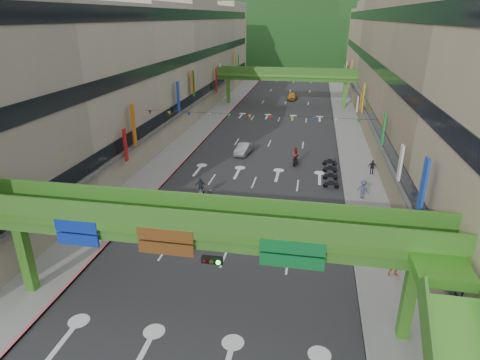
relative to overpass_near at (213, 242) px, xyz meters
name	(u,v)px	position (x,y,z in m)	size (l,w,h in m)	color
road_slab	(277,125)	(-0.93, 44.62, -5.20)	(18.00, 140.00, 0.02)	#28282B
sidewalk_left	(209,122)	(-11.93, 44.62, -5.13)	(4.00, 140.00, 0.15)	gray
sidewalk_right	(348,128)	(10.07, 44.62, -5.13)	(4.00, 140.00, 0.15)	gray
curb_left	(221,122)	(-10.03, 44.62, -5.12)	(0.20, 140.00, 0.18)	#CC5959
curb_right	(335,127)	(8.17, 44.62, -5.12)	(0.20, 140.00, 0.18)	gray
building_row_left	(159,61)	(-19.86, 44.62, 4.25)	(12.80, 95.00, 19.00)	#9E937F
building_row_right	(412,66)	(18.00, 44.62, 4.25)	(12.80, 95.00, 19.00)	gray
overpass_near	(213,242)	(0.00, 0.00, 0.00)	(28.00, 12.27, 7.10)	#4C9E2D
overpass_far	(285,77)	(-0.93, 59.62, 0.20)	(28.00, 2.20, 7.10)	#4C9E2D
hill_left	(266,58)	(-15.93, 154.62, -5.21)	(168.00, 140.00, 112.00)	#1C4419
hill_right	(362,55)	(24.07, 174.62, -5.21)	(208.00, 176.00, 128.00)	#1C4419
bunting_string	(260,117)	(-0.93, 24.62, 0.75)	(26.00, 0.36, 0.47)	black
scooter_rider_near	(179,206)	(-6.22, 12.31, -4.36)	(0.64, 1.60, 1.85)	black
scooter_rider_mid	(296,156)	(3.00, 26.66, -4.07)	(1.04, 1.57, 2.18)	black
scooter_rider_left	(201,188)	(-5.29, 15.85, -4.14)	(1.10, 1.59, 2.11)	gray
scooter_rider_far	(210,200)	(-3.81, 13.76, -4.25)	(0.86, 1.58, 1.92)	maroon
parked_scooter_row	(330,172)	(6.87, 23.85, -4.68)	(1.60, 7.15, 1.08)	black
car_silver	(244,149)	(-3.57, 29.62, -4.52)	(1.44, 4.14, 1.36)	gray
car_yellow	(292,96)	(0.09, 66.09, -4.44)	(1.82, 4.51, 1.54)	#C8872A
pedestrian_red	(396,266)	(10.62, 6.13, -4.28)	(0.90, 0.70, 1.84)	#C74B1C
pedestrian_dark	(372,168)	(11.27, 25.03, -4.43)	(0.91, 0.38, 1.55)	black
pedestrian_blue	(363,191)	(9.68, 18.35, -4.31)	(0.83, 0.54, 1.79)	#3A4063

